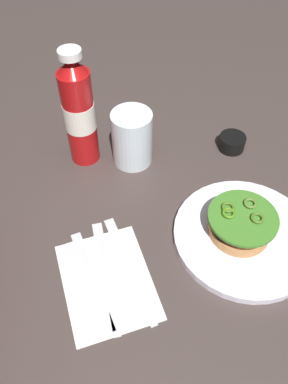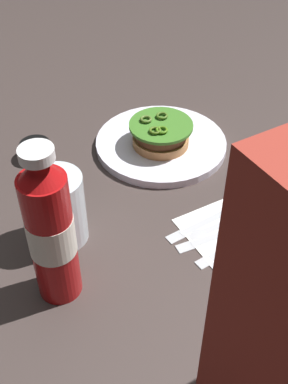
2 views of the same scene
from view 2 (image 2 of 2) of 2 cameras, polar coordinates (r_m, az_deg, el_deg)
The scene contains 12 objects.
ground_plane at distance 0.90m, azimuth -6.56°, elevation 2.34°, with size 3.00×3.00×0.00m, color #3B302D.
dinner_plate at distance 0.96m, azimuth 1.86°, elevation 5.86°, with size 0.26×0.26×0.02m, color white.
burger_sandwich at distance 0.93m, azimuth 1.98°, elevation 6.85°, with size 0.12×0.12×0.05m.
ketchup_bottle at distance 0.64m, azimuth -10.92°, elevation -4.59°, with size 0.06×0.06×0.25m.
water_glass at distance 0.75m, azimuth -10.03°, elevation -1.96°, with size 0.08×0.08×0.12m, color silver.
condiment_cup at distance 0.95m, azimuth -12.64°, elevation 4.84°, with size 0.06×0.06×0.03m, color black.
napkin at distance 0.81m, azimuth 11.64°, elevation -4.06°, with size 0.19×0.14×0.00m, color white.
steak_knife at distance 0.81m, azimuth 8.40°, elevation -2.79°, with size 0.22×0.03×0.00m.
spoon_utensil at distance 0.80m, azimuth 9.12°, elevation -3.67°, with size 0.18×0.03×0.00m.
table_knife at distance 0.79m, azimuth 10.04°, elevation -4.48°, with size 0.22×0.04×0.00m.
butter_knife at distance 0.78m, azimuth 11.28°, elevation -5.64°, with size 0.20×0.03×0.00m.
fork_utensil at distance 0.77m, azimuth 12.59°, elevation -6.41°, with size 0.19×0.03×0.00m.
Camera 2 is at (0.26, 0.65, 0.57)m, focal length 45.31 mm.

